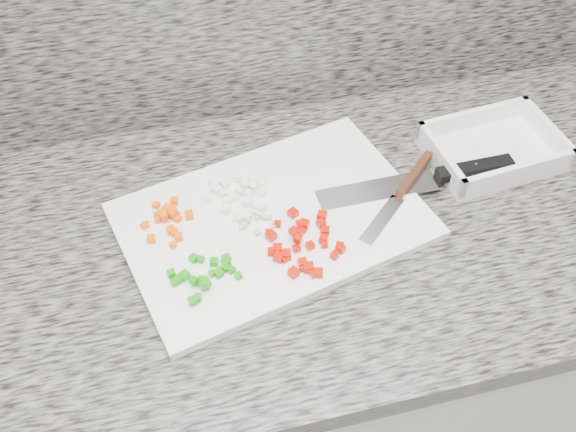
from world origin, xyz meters
The scene contains 11 objects.
cabinet centered at (0.00, 1.44, 0.43)m, with size 3.92×0.62×0.86m, color silver.
countertop centered at (0.00, 1.44, 0.88)m, with size 3.96×0.64×0.04m, color #67635B.
cutting_board centered at (-0.04, 1.45, 0.91)m, with size 0.46×0.31×0.02m, color white.
carrot_pile centered at (-0.20, 1.48, 0.92)m, with size 0.08×0.10×0.02m.
onion_pile centered at (-0.08, 1.51, 0.92)m, with size 0.11×0.11×0.02m.
green_pepper_pile centered at (-0.16, 1.36, 0.92)m, with size 0.11×0.09×0.02m.
red_pepper_pile centered at (-0.01, 1.39, 0.92)m, with size 0.12×0.14×0.02m.
garlic_pile centered at (-0.06, 1.44, 0.92)m, with size 0.06×0.06×0.01m.
chef_knife centered at (0.26, 1.47, 0.92)m, with size 0.34×0.05×0.02m.
paring_knife centered at (0.19, 1.46, 0.92)m, with size 0.18×0.17×0.02m.
tray centered at (0.37, 1.51, 0.92)m, with size 0.24×0.18×0.05m.
Camera 1 is at (-0.18, 0.80, 1.68)m, focal length 40.00 mm.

